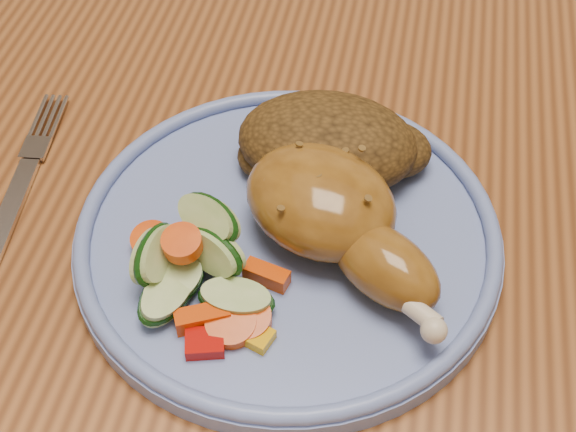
% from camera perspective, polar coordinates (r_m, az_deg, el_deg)
% --- Properties ---
extents(dining_table, '(0.90, 1.40, 0.75)m').
position_cam_1_polar(dining_table, '(0.64, 4.58, 1.20)').
color(dining_table, brown).
rests_on(dining_table, ground).
extents(plate, '(0.26, 0.26, 0.01)m').
position_cam_1_polar(plate, '(0.49, 0.00, -1.63)').
color(plate, '#6379BD').
rests_on(plate, dining_table).
extents(plate_rim, '(0.26, 0.26, 0.01)m').
position_cam_1_polar(plate_rim, '(0.48, 0.00, -0.79)').
color(plate_rim, '#6379BD').
rests_on(plate_rim, plate).
extents(chicken_leg, '(0.14, 0.14, 0.05)m').
position_cam_1_polar(chicken_leg, '(0.46, 3.40, 0.01)').
color(chicken_leg, brown).
rests_on(chicken_leg, plate).
extents(rice_pilaf, '(0.12, 0.08, 0.05)m').
position_cam_1_polar(rice_pilaf, '(0.51, 3.08, 5.09)').
color(rice_pilaf, '#4D3313').
rests_on(rice_pilaf, plate).
extents(vegetable_pile, '(0.10, 0.10, 0.05)m').
position_cam_1_polar(vegetable_pile, '(0.45, -6.67, -3.98)').
color(vegetable_pile, '#A50A05').
rests_on(vegetable_pile, plate).
extents(fork, '(0.03, 0.16, 0.00)m').
position_cam_1_polar(fork, '(0.55, -18.80, 1.34)').
color(fork, silver).
rests_on(fork, dining_table).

